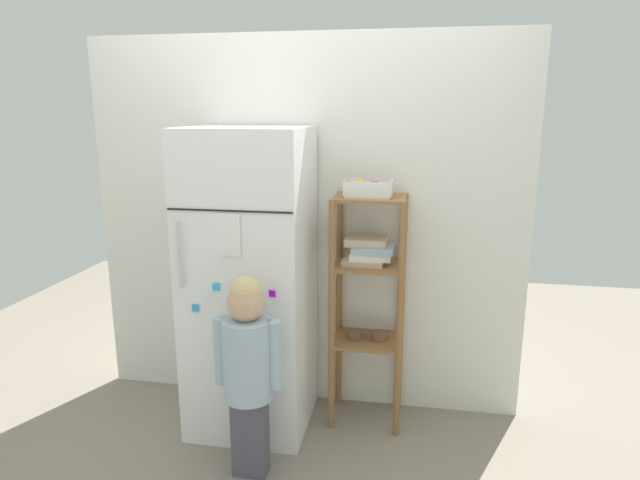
{
  "coord_description": "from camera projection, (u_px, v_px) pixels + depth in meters",
  "views": [
    {
      "loc": [
        0.65,
        -2.72,
        1.76
      ],
      "look_at": [
        0.15,
        0.02,
        1.09
      ],
      "focal_mm": 30.67,
      "sensor_mm": 36.0,
      "label": 1
    }
  ],
  "objects": [
    {
      "name": "fruit_bin",
      "position": [
        369.0,
        189.0,
        2.89
      ],
      "size": [
        0.25,
        0.18,
        0.09
      ],
      "color": "white",
      "rests_on": "pantry_shelf_unit"
    },
    {
      "name": "kitchen_wall_back",
      "position": [
        304.0,
        227.0,
        3.2
      ],
      "size": [
        2.55,
        0.03,
        2.17
      ],
      "primitive_type": "cube",
      "color": "silver",
      "rests_on": "ground"
    },
    {
      "name": "ground_plane",
      "position": [
        293.0,
        425.0,
        3.13
      ],
      "size": [
        6.0,
        6.0,
        0.0
      ],
      "primitive_type": "plane",
      "color": "gray"
    },
    {
      "name": "refrigerator",
      "position": [
        250.0,
        282.0,
        2.99
      ],
      "size": [
        0.64,
        0.62,
        1.67
      ],
      "color": "white",
      "rests_on": "ground"
    },
    {
      "name": "child_standing",
      "position": [
        248.0,
        358.0,
        2.58
      ],
      "size": [
        0.33,
        0.24,
        1.02
      ],
      "color": "#514C5C",
      "rests_on": "ground"
    },
    {
      "name": "pantry_shelf_unit",
      "position": [
        368.0,
        282.0,
        3.02
      ],
      "size": [
        0.4,
        0.32,
        1.31
      ],
      "color": "olive",
      "rests_on": "ground"
    }
  ]
}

